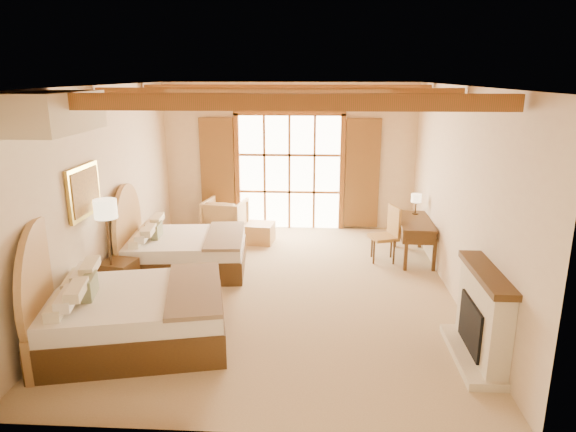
# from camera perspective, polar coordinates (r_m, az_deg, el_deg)

# --- Properties ---
(floor) EXTENTS (7.00, 7.00, 0.00)m
(floor) POSITION_cam_1_polar(r_m,az_deg,el_deg) (8.43, -1.13, -8.01)
(floor) COLOR tan
(floor) RESTS_ON ground
(wall_back) EXTENTS (5.50, 0.00, 5.50)m
(wall_back) POSITION_cam_1_polar(r_m,az_deg,el_deg) (11.36, 0.17, 6.58)
(wall_back) COLOR beige
(wall_back) RESTS_ON ground
(wall_left) EXTENTS (0.00, 7.00, 7.00)m
(wall_left) POSITION_cam_1_polar(r_m,az_deg,el_deg) (8.59, -19.83, 2.72)
(wall_left) COLOR beige
(wall_left) RESTS_ON ground
(wall_right) EXTENTS (0.00, 7.00, 7.00)m
(wall_right) POSITION_cam_1_polar(r_m,az_deg,el_deg) (8.19, 18.37, 2.27)
(wall_right) COLOR beige
(wall_right) RESTS_ON ground
(ceiling) EXTENTS (7.00, 7.00, 0.00)m
(ceiling) POSITION_cam_1_polar(r_m,az_deg,el_deg) (7.73, -1.26, 14.28)
(ceiling) COLOR #A95F2F
(ceiling) RESTS_ON ground
(ceiling_beams) EXTENTS (5.39, 4.60, 0.18)m
(ceiling_beams) POSITION_cam_1_polar(r_m,az_deg,el_deg) (7.74, -1.26, 13.39)
(ceiling_beams) COLOR #9B5123
(ceiling_beams) RESTS_ON ceiling
(french_doors) EXTENTS (3.95, 0.08, 2.60)m
(french_doors) POSITION_cam_1_polar(r_m,az_deg,el_deg) (11.36, 0.15, 4.79)
(french_doors) COLOR white
(french_doors) RESTS_ON ground
(fireplace) EXTENTS (0.46, 1.40, 1.16)m
(fireplace) POSITION_cam_1_polar(r_m,az_deg,el_deg) (6.69, 20.64, -10.84)
(fireplace) COLOR beige
(fireplace) RESTS_ON ground
(painting) EXTENTS (0.06, 0.95, 0.75)m
(painting) POSITION_cam_1_polar(r_m,az_deg,el_deg) (7.87, -21.69, 2.56)
(painting) COLOR gold
(painting) RESTS_ON wall_left
(canopy_valance) EXTENTS (0.70, 1.40, 0.45)m
(canopy_valance) POSITION_cam_1_polar(r_m,az_deg,el_deg) (6.46, -24.89, 10.42)
(canopy_valance) COLOR beige
(canopy_valance) RESTS_ON ceiling
(bed_near) EXTENTS (2.60, 2.15, 1.49)m
(bed_near) POSITION_cam_1_polar(r_m,az_deg,el_deg) (7.02, -17.97, -9.85)
(bed_near) COLOR #4B3114
(bed_near) RESTS_ON floor
(bed_far) EXTENTS (2.21, 1.75, 1.36)m
(bed_far) POSITION_cam_1_polar(r_m,az_deg,el_deg) (9.25, -12.26, -3.48)
(bed_far) COLOR #4B3114
(bed_far) RESTS_ON floor
(nightstand) EXTENTS (0.55, 0.55, 0.57)m
(nightstand) POSITION_cam_1_polar(r_m,az_deg,el_deg) (8.49, -18.22, -6.60)
(nightstand) COLOR #4B3114
(nightstand) RESTS_ON floor
(floor_lamp) EXTENTS (0.34, 0.34, 1.59)m
(floor_lamp) POSITION_cam_1_polar(r_m,az_deg,el_deg) (8.04, -19.56, 0.07)
(floor_lamp) COLOR #3D2A17
(floor_lamp) RESTS_ON floor
(armchair) EXTENTS (0.96, 0.98, 0.78)m
(armchair) POSITION_cam_1_polar(r_m,az_deg,el_deg) (11.14, -6.98, -0.08)
(armchair) COLOR tan
(armchair) RESTS_ON floor
(ottoman) EXTENTS (0.61, 0.61, 0.40)m
(ottoman) POSITION_cam_1_polar(r_m,az_deg,el_deg) (10.60, -3.14, -1.89)
(ottoman) COLOR #B17D51
(ottoman) RESTS_ON floor
(desk) EXTENTS (0.66, 1.42, 0.75)m
(desk) POSITION_cam_1_polar(r_m,az_deg,el_deg) (9.90, 13.80, -2.36)
(desk) COLOR #4B3114
(desk) RESTS_ON floor
(desk_chair) EXTENTS (0.58, 0.57, 1.03)m
(desk_chair) POSITION_cam_1_polar(r_m,az_deg,el_deg) (9.68, 10.66, -3.10)
(desk_chair) COLOR #9D6E42
(desk_chair) RESTS_ON floor
(desk_lamp) EXTENTS (0.20, 0.20, 0.40)m
(desk_lamp) POSITION_cam_1_polar(r_m,az_deg,el_deg) (10.15, 14.06, 1.85)
(desk_lamp) COLOR #3D2A17
(desk_lamp) RESTS_ON desk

